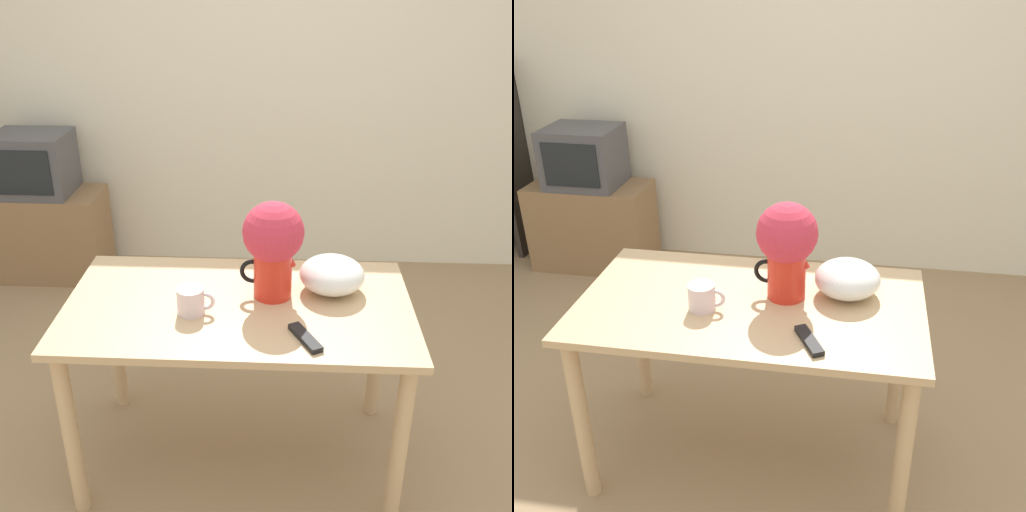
# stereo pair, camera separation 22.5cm
# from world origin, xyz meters

# --- Properties ---
(ground_plane) EXTENTS (12.00, 12.00, 0.00)m
(ground_plane) POSITION_xyz_m (0.00, 0.00, 0.00)
(ground_plane) COLOR #9E7F5B
(wall_back) EXTENTS (8.00, 0.05, 2.60)m
(wall_back) POSITION_xyz_m (0.00, 1.99, 1.30)
(wall_back) COLOR #EDE5CC
(wall_back) RESTS_ON ground_plane
(table) EXTENTS (1.32, 0.75, 0.77)m
(table) POSITION_xyz_m (-0.11, 0.05, 0.65)
(table) COLOR tan
(table) RESTS_ON ground_plane
(flower_vase) EXTENTS (0.24, 0.23, 0.38)m
(flower_vase) POSITION_xyz_m (0.02, 0.11, 0.99)
(flower_vase) COLOR red
(flower_vase) RESTS_ON table
(coffee_mug) EXTENTS (0.14, 0.10, 0.10)m
(coffee_mug) POSITION_xyz_m (-0.27, -0.03, 0.82)
(coffee_mug) COLOR silver
(coffee_mug) RESTS_ON table
(white_bowl) EXTENTS (0.25, 0.25, 0.14)m
(white_bowl) POSITION_xyz_m (0.25, 0.16, 0.84)
(white_bowl) COLOR white
(white_bowl) RESTS_ON table
(remote_control) EXTENTS (0.12, 0.18, 0.02)m
(remote_control) POSITION_xyz_m (0.14, -0.19, 0.78)
(remote_control) COLOR black
(remote_control) RESTS_ON table
(tv_stand) EXTENTS (0.80, 0.40, 0.59)m
(tv_stand) POSITION_xyz_m (-1.54, 1.67, 0.29)
(tv_stand) COLOR #8E6B47
(tv_stand) RESTS_ON ground_plane
(tv_set) EXTENTS (0.47, 0.39, 0.39)m
(tv_set) POSITION_xyz_m (-1.54, 1.67, 0.78)
(tv_set) COLOR #4C4C51
(tv_set) RESTS_ON tv_stand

